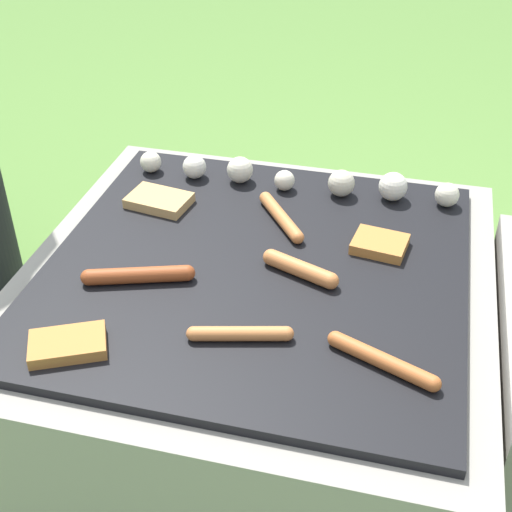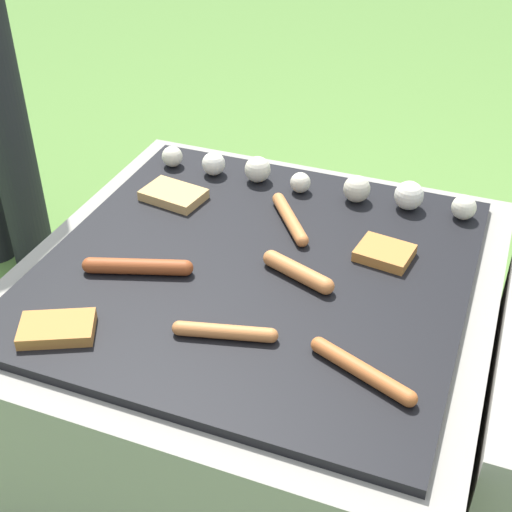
% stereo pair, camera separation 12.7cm
% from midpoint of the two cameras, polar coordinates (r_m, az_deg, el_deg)
% --- Properties ---
extents(ground_plane, '(14.00, 14.00, 0.00)m').
position_cam_midpoint_polar(ground_plane, '(1.57, -2.38, -13.44)').
color(ground_plane, '#567F38').
extents(grill, '(0.85, 0.85, 0.43)m').
position_cam_midpoint_polar(grill, '(1.42, -2.58, -7.83)').
color(grill, gray).
rests_on(grill, ground_plane).
extents(sausage_front_center, '(0.14, 0.07, 0.03)m').
position_cam_midpoint_polar(sausage_front_center, '(1.25, 0.65, -1.13)').
color(sausage_front_center, '#C6753D').
rests_on(sausage_front_center, grill).
extents(sausage_back_left, '(0.19, 0.08, 0.03)m').
position_cam_midpoint_polar(sausage_back_left, '(1.26, -12.28, -1.61)').
color(sausage_back_left, '#93421E').
rests_on(sausage_back_left, grill).
extents(sausage_front_left, '(0.18, 0.09, 0.02)m').
position_cam_midpoint_polar(sausage_front_left, '(1.08, 6.76, -8.44)').
color(sausage_front_left, '#B7602D').
rests_on(sausage_front_left, grill).
extents(sausage_front_right, '(0.17, 0.06, 0.02)m').
position_cam_midpoint_polar(sausage_front_right, '(1.12, -4.55, -6.35)').
color(sausage_front_right, '#C6753D').
rests_on(sausage_front_right, grill).
extents(sausage_back_center, '(0.12, 0.15, 0.02)m').
position_cam_midpoint_polar(sausage_back_center, '(1.40, -0.60, 3.07)').
color(sausage_back_center, '#C6753D').
rests_on(sausage_back_center, grill).
extents(bread_slice_left, '(0.14, 0.12, 0.02)m').
position_cam_midpoint_polar(bread_slice_left, '(1.16, -17.92, -6.89)').
color(bread_slice_left, '#B27033').
rests_on(bread_slice_left, grill).
extents(bread_slice_right, '(0.13, 0.10, 0.02)m').
position_cam_midpoint_polar(bread_slice_right, '(1.48, -10.23, 4.32)').
color(bread_slice_right, tan).
rests_on(bread_slice_right, grill).
extents(bread_slice_center, '(0.11, 0.09, 0.02)m').
position_cam_midpoint_polar(bread_slice_center, '(1.33, 7.20, 0.86)').
color(bread_slice_center, '#B27033').
rests_on(bread_slice_center, grill).
extents(mushroom_row, '(0.68, 0.07, 0.06)m').
position_cam_midpoint_polar(mushroom_row, '(1.50, 1.15, 6.18)').
color(mushroom_row, beige).
rests_on(mushroom_row, grill).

